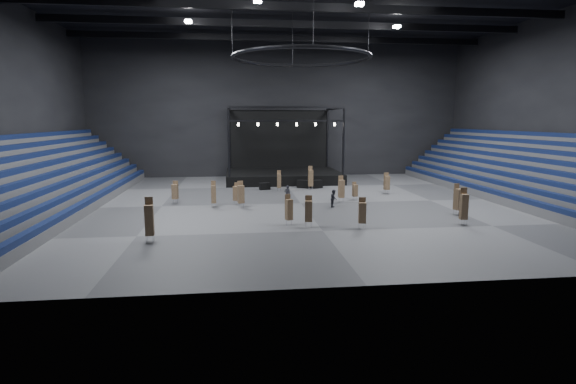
{
  "coord_description": "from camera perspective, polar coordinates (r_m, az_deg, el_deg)",
  "views": [
    {
      "loc": [
        -5.96,
        -40.23,
        7.58
      ],
      "look_at": [
        -1.42,
        -2.0,
        1.4
      ],
      "focal_mm": 28.0,
      "sensor_mm": 36.0,
      "label": 1
    }
  ],
  "objects": [
    {
      "name": "wall_back",
      "position": [
        61.54,
        -1.23,
        10.44
      ],
      "size": [
        50.0,
        0.2,
        18.0
      ],
      "primitive_type": "cube",
      "color": "black",
      "rests_on": "ground"
    },
    {
      "name": "chair_stack_3",
      "position": [
        31.98,
        9.41,
        -2.54
      ],
      "size": [
        0.6,
        0.6,
        2.22
      ],
      "rotation": [
        0.0,
        0.0,
        -0.19
      ],
      "color": "silver",
      "rests_on": "floor"
    },
    {
      "name": "wall_left",
      "position": [
        44.53,
        -32.59,
        9.54
      ],
      "size": [
        0.2,
        42.0,
        18.0
      ],
      "primitive_type": "cube",
      "color": "black",
      "rests_on": "ground"
    },
    {
      "name": "chair_stack_5",
      "position": [
        39.89,
        -9.43,
        -0.22
      ],
      "size": [
        0.45,
        0.45,
        2.33
      ],
      "rotation": [
        0.0,
        0.0,
        0.05
      ],
      "color": "silver",
      "rests_on": "floor"
    },
    {
      "name": "chair_stack_11",
      "position": [
        29.4,
        -17.21,
        -3.33
      ],
      "size": [
        0.55,
        0.55,
        2.85
      ],
      "rotation": [
        0.0,
        0.0,
        0.06
      ],
      "color": "silver",
      "rests_on": "floor"
    },
    {
      "name": "chair_stack_12",
      "position": [
        39.21,
        -6.01,
        -0.22
      ],
      "size": [
        0.63,
        0.63,
        2.36
      ],
      "rotation": [
        0.0,
        0.0,
        0.23
      ],
      "color": "silver",
      "rests_on": "floor"
    },
    {
      "name": "chair_stack_14",
      "position": [
        40.91,
        -6.62,
        -0.12
      ],
      "size": [
        0.57,
        0.57,
        1.99
      ],
      "rotation": [
        0.0,
        0.0,
        -0.42
      ],
      "color": "silver",
      "rests_on": "floor"
    },
    {
      "name": "chair_stack_6",
      "position": [
        31.98,
        2.63,
        -2.36
      ],
      "size": [
        0.59,
        0.59,
        2.29
      ],
      "rotation": [
        0.0,
        0.0,
        -0.15
      ],
      "color": "silver",
      "rests_on": "floor"
    },
    {
      "name": "chair_stack_4",
      "position": [
        41.96,
        20.76,
        -0.49
      ],
      "size": [
        0.49,
        0.49,
        1.9
      ],
      "rotation": [
        0.0,
        0.0,
        0.2
      ],
      "color": "silver",
      "rests_on": "floor"
    },
    {
      "name": "stage",
      "position": [
        57.11,
        -0.74,
        2.96
      ],
      "size": [
        14.0,
        10.0,
        9.2
      ],
      "color": "black",
      "rests_on": "floor"
    },
    {
      "name": "chair_stack_8",
      "position": [
        32.72,
        0.11,
        -2.18
      ],
      "size": [
        0.58,
        0.58,
        2.26
      ],
      "rotation": [
        0.0,
        0.0,
        0.38
      ],
      "color": "silver",
      "rests_on": "floor"
    },
    {
      "name": "chair_stack_15",
      "position": [
        49.34,
        2.9,
        1.84
      ],
      "size": [
        0.51,
        0.51,
        2.62
      ],
      "rotation": [
        0.0,
        0.0,
        0.09
      ],
      "color": "silver",
      "rests_on": "floor"
    },
    {
      "name": "chair_stack_0",
      "position": [
        47.7,
        12.43,
        1.19
      ],
      "size": [
        0.54,
        0.54,
        2.19
      ],
      "rotation": [
        0.0,
        0.0,
        0.06
      ],
      "color": "silver",
      "rests_on": "floor"
    },
    {
      "name": "flight_case_mid",
      "position": [
        50.65,
        1.93,
        1.02
      ],
      "size": [
        1.49,
        1.15,
        0.89
      ],
      "primitive_type": "cube",
      "rotation": [
        0.0,
        0.0,
        -0.42
      ],
      "color": "black",
      "rests_on": "floor"
    },
    {
      "name": "chair_stack_2",
      "position": [
        42.18,
        6.79,
        0.47
      ],
      "size": [
        0.55,
        0.55,
        2.47
      ],
      "rotation": [
        0.0,
        0.0,
        0.13
      ],
      "color": "silver",
      "rests_on": "floor"
    },
    {
      "name": "chair_stack_1",
      "position": [
        48.31,
        -1.14,
        1.48
      ],
      "size": [
        0.45,
        0.45,
        2.24
      ],
      "rotation": [
        0.0,
        0.0,
        -0.07
      ],
      "color": "silver",
      "rests_on": "floor"
    },
    {
      "name": "chair_stack_9",
      "position": [
        35.12,
        21.43,
        -1.66
      ],
      "size": [
        0.55,
        0.55,
        2.74
      ],
      "rotation": [
        0.0,
        0.0,
        -0.13
      ],
      "color": "silver",
      "rests_on": "floor"
    },
    {
      "name": "wall_right",
      "position": [
        50.78,
        31.26,
        9.42
      ],
      "size": [
        0.2,
        42.0,
        18.0
      ],
      "primitive_type": "cube",
      "color": "black",
      "rests_on": "ground"
    },
    {
      "name": "flight_case_right",
      "position": [
        50.53,
        3.59,
        1.0
      ],
      "size": [
        1.52,
        1.11,
        0.92
      ],
      "primitive_type": "cube",
      "rotation": [
        0.0,
        0.0,
        0.35
      ],
      "color": "black",
      "rests_on": "floor"
    },
    {
      "name": "flight_case_left",
      "position": [
        49.43,
        -2.98,
        0.74
      ],
      "size": [
        1.26,
        0.86,
        0.77
      ],
      "primitive_type": "cube",
      "rotation": [
        0.0,
        0.0,
        0.26
      ],
      "color": "black",
      "rests_on": "floor"
    },
    {
      "name": "man_center",
      "position": [
        41.84,
        -0.09,
        -0.22
      ],
      "size": [
        0.63,
        0.48,
        1.57
      ],
      "primitive_type": "imported",
      "rotation": [
        0.0,
        0.0,
        3.33
      ],
      "color": "black",
      "rests_on": "floor"
    },
    {
      "name": "bleachers_right",
      "position": [
        49.88,
        28.71,
        1.26
      ],
      "size": [
        7.2,
        40.0,
        6.4
      ],
      "color": "#4E4E51",
      "rests_on": "floor"
    },
    {
      "name": "truss_ring",
      "position": [
        41.03,
        1.71,
        16.71
      ],
      "size": [
        12.3,
        12.3,
        5.15
      ],
      "color": "black",
      "rests_on": "ceiling"
    },
    {
      "name": "crew_member",
      "position": [
        39.63,
        5.85,
        -0.82
      ],
      "size": [
        0.83,
        0.92,
        1.55
      ],
      "primitive_type": "imported",
      "rotation": [
        0.0,
        0.0,
        1.18
      ],
      "color": "black",
      "rests_on": "floor"
    },
    {
      "name": "wall_front",
      "position": [
        20.18,
        10.7,
        12.99
      ],
      "size": [
        50.0,
        0.2,
        18.0
      ],
      "primitive_type": "cube",
      "color": "black",
      "rests_on": "ground"
    },
    {
      "name": "floodlights",
      "position": [
        37.81,
        2.71,
        22.91
      ],
      "size": [
        28.6,
        16.6,
        0.25
      ],
      "color": "white",
      "rests_on": "roof_girders"
    },
    {
      "name": "bleachers_left",
      "position": [
        44.05,
        -29.36,
        0.31
      ],
      "size": [
        7.2,
        40.0,
        6.4
      ],
      "color": "#4E4E51",
      "rests_on": "floor"
    },
    {
      "name": "chair_stack_13",
      "position": [
        38.48,
        20.78,
        -0.8
      ],
      "size": [
        0.69,
        0.69,
        2.57
      ],
      "rotation": [
        0.0,
        0.0,
        0.33
      ],
      "color": "silver",
      "rests_on": "floor"
    },
    {
      "name": "roof_girders",
      "position": [
        41.79,
        1.74,
        22.42
      ],
      "size": [
        49.0,
        30.35,
        0.7
      ],
      "color": "black",
      "rests_on": "ceiling"
    },
    {
      "name": "floor",
      "position": [
        41.37,
        1.63,
        -1.44
      ],
      "size": [
        50.0,
        50.0,
        0.0
      ],
      "primitive_type": "plane",
      "color": "#505052",
      "rests_on": "ground"
    },
    {
      "name": "chair_stack_10",
      "position": [
        43.4,
        8.5,
        0.22
      ],
      "size": [
        0.5,
        0.5,
        1.75
      ],
      "rotation": [
        0.0,
        0.0,
        0.23
      ],
      "color": "silver",
      "rests_on": "floor"
    },
    {
      "name": "chair_stack_7",
      "position": [
        42.41,
        -14.15,
        0.08
      ],
      "size": [
        0.59,
        0.59,
        2.08
      ],
      "rotation": [
        0.0,
        0.0,
        -0.22
      ],
      "color": "silver",
      "rests_on": "floor"
    }
  ]
}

